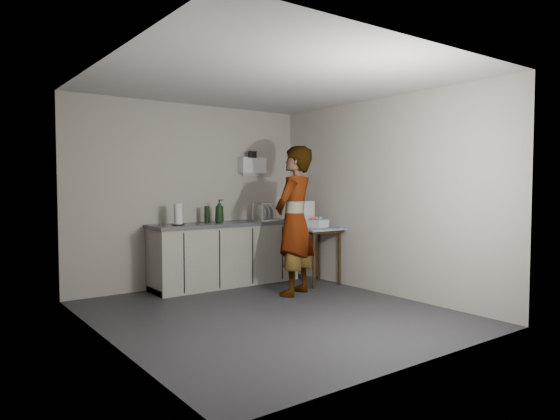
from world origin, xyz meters
TOP-DOWN VIEW (x-y plane):
  - ground at (0.00, 0.00)m, footprint 4.00×4.00m
  - wall_back at (0.00, 1.99)m, footprint 3.60×0.02m
  - wall_right at (1.79, 0.00)m, footprint 0.02×4.00m
  - wall_left at (-1.79, 0.00)m, footprint 0.02×4.00m
  - ceiling at (0.00, 0.00)m, footprint 3.60×4.00m
  - kitchen_counter at (0.40, 1.70)m, footprint 2.24×0.62m
  - wall_shelf at (1.00, 1.92)m, footprint 0.42×0.18m
  - side_table at (1.50, 0.97)m, footprint 0.66×0.66m
  - standing_man at (0.81, 0.61)m, footprint 0.85×0.74m
  - soap_bottle at (0.27, 1.65)m, footprint 0.18×0.18m
  - soda_can at (0.29, 1.68)m, footprint 0.06×0.06m
  - dark_bottle at (0.13, 1.76)m, footprint 0.07×0.07m
  - paper_towel at (-0.37, 1.64)m, footprint 0.16×0.16m
  - dish_rack at (1.08, 1.65)m, footprint 0.38×0.29m
  - bakery_box at (1.52, 1.02)m, footprint 0.33×0.33m

SIDE VIEW (x-z plane):
  - ground at x=0.00m, z-range 0.00..0.00m
  - kitchen_counter at x=0.40m, z-range -0.03..0.88m
  - side_table at x=1.50m, z-range 0.31..1.14m
  - bakery_box at x=1.52m, z-range 0.72..1.10m
  - soda_can at x=0.29m, z-range 0.91..1.02m
  - dish_rack at x=1.08m, z-range 0.84..1.10m
  - standing_man at x=0.81m, z-range 0.00..1.96m
  - dark_bottle at x=0.13m, z-range 0.91..1.15m
  - paper_towel at x=-0.37m, z-range 0.90..1.19m
  - soap_bottle at x=0.27m, z-range 0.91..1.24m
  - wall_back at x=0.00m, z-range 0.00..2.60m
  - wall_right at x=1.79m, z-range 0.00..2.60m
  - wall_left at x=-1.79m, z-range 0.00..2.60m
  - wall_shelf at x=1.00m, z-range 1.56..1.93m
  - ceiling at x=0.00m, z-range 2.59..2.60m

